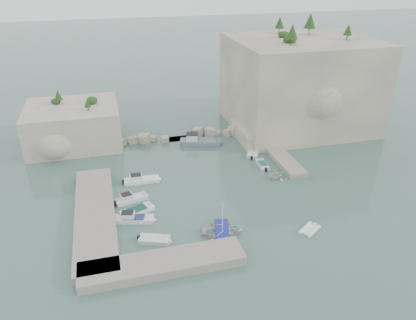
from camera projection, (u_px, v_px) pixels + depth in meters
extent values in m
plane|color=#466A5F|center=(219.00, 197.00, 57.42)|extent=(400.00, 400.00, 0.00)
cube|color=beige|center=(300.00, 84.00, 78.82)|extent=(26.00, 22.00, 17.00)
cube|color=beige|center=(259.00, 133.00, 75.43)|extent=(8.00, 10.00, 2.50)
cube|color=beige|center=(74.00, 125.00, 72.89)|extent=(16.00, 14.00, 7.00)
cube|color=#9E9689|center=(95.00, 215.00, 52.40)|extent=(5.00, 24.00, 1.10)
cube|color=#9E9689|center=(163.00, 264.00, 44.06)|extent=(18.00, 4.00, 1.10)
cube|color=#9E9689|center=(278.00, 154.00, 69.00)|extent=(3.00, 16.00, 0.80)
cube|color=beige|center=(181.00, 135.00, 75.91)|extent=(28.00, 3.00, 1.40)
imported|color=white|center=(222.00, 233.00, 49.83)|extent=(5.82, 4.69, 1.07)
imported|color=silver|center=(276.00, 178.00, 62.33)|extent=(3.62, 3.39, 1.53)
imported|color=silver|center=(256.00, 148.00, 72.45)|extent=(4.22, 1.85, 1.59)
cylinder|color=white|center=(223.00, 216.00, 48.66)|extent=(0.10, 0.10, 4.20)
cone|color=#1E4219|center=(292.00, 31.00, 68.55)|extent=(1.96, 1.96, 2.45)
cone|color=#1E4219|center=(310.00, 21.00, 78.03)|extent=(2.24, 2.24, 2.80)
cone|color=#1E4219|center=(348.00, 30.00, 73.24)|extent=(1.57, 1.57, 1.96)
cone|color=#1E4219|center=(280.00, 22.00, 79.71)|extent=(1.79, 1.79, 2.24)
cone|color=#1E4219|center=(58.00, 95.00, 71.88)|extent=(1.40, 1.40, 1.75)
cone|color=#1E4219|center=(87.00, 103.00, 68.85)|extent=(1.12, 1.12, 1.40)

